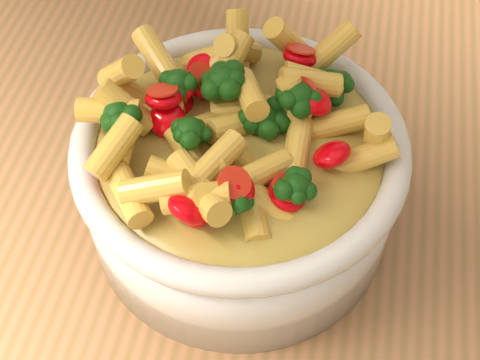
# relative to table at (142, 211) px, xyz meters

# --- Properties ---
(table) EXTENTS (1.20, 0.80, 0.90)m
(table) POSITION_rel_table_xyz_m (0.00, 0.00, 0.00)
(table) COLOR #A87048
(table) RESTS_ON ground
(serving_bowl) EXTENTS (0.24, 0.24, 0.10)m
(serving_bowl) POSITION_rel_table_xyz_m (0.11, -0.06, 0.15)
(serving_bowl) COLOR silver
(serving_bowl) RESTS_ON table
(pasta_salad) EXTENTS (0.19, 0.19, 0.04)m
(pasta_salad) POSITION_rel_table_xyz_m (0.11, -0.06, 0.22)
(pasta_salad) COLOR #EAB349
(pasta_salad) RESTS_ON serving_bowl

